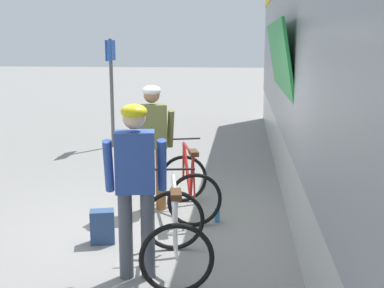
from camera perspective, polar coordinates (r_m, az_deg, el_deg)
The scene contains 8 objects.
ground_plane at distance 6.50m, azimuth -4.25°, elevation -9.43°, with size 80.00×80.00×0.00m, color gray.
cyclist_near_in_olive at distance 6.86m, azimuth -4.59°, elevation 0.85°, with size 0.66×0.43×1.76m.
cyclist_far_in_blue at distance 4.87m, azimuth -6.51°, elevation -3.70°, with size 0.65×0.38×1.76m.
bicycle_near_red at distance 6.83m, azimuth -0.38°, elevation -4.80°, with size 0.96×1.22×0.99m.
bicycle_far_white at distance 5.18m, azimuth -1.97°, elevation -10.28°, with size 0.88×1.17×0.99m.
backpack_on_platform at distance 6.02m, azimuth -10.26°, elevation -9.33°, with size 0.28×0.18×0.40m, color navy.
water_bottle_near_the_bikes at distance 6.62m, azimuth 2.91°, elevation -8.08°, with size 0.07×0.07×0.20m, color #338CCC.
platform_sign_post at distance 11.18m, azimuth -9.26°, elevation 7.86°, with size 0.08×0.70×2.40m.
Camera 1 is at (1.09, -5.97, 2.34)m, focal length 46.43 mm.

